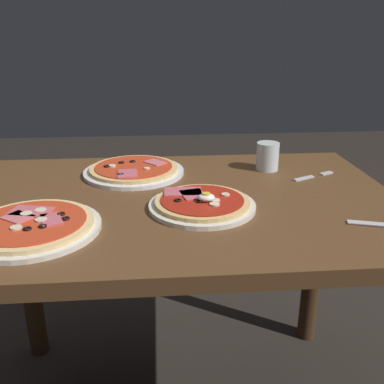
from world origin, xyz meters
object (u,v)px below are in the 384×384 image
(pizza_foreground, at_px, (202,204))
(fork, at_px, (310,177))
(dining_table, at_px, (179,238))
(pizza_across_right, at_px, (32,226))
(water_glass_near, at_px, (267,158))
(pizza_across_left, at_px, (134,170))

(pizza_foreground, height_order, fork, pizza_foreground)
(dining_table, bearing_deg, fork, 17.73)
(fork, bearing_deg, pizza_across_right, -157.68)
(dining_table, xyz_separation_m, water_glass_near, (0.30, 0.23, 0.16))
(pizza_across_right, xyz_separation_m, fork, (0.76, 0.31, -0.01))
(pizza_foreground, xyz_separation_m, pizza_across_left, (-0.19, 0.30, -0.00))
(pizza_foreground, xyz_separation_m, fork, (0.36, 0.21, -0.01))
(pizza_foreground, distance_m, pizza_across_right, 0.41)
(pizza_foreground, xyz_separation_m, water_glass_near, (0.25, 0.30, 0.03))
(pizza_across_right, bearing_deg, dining_table, 27.50)
(dining_table, distance_m, pizza_foreground, 0.17)
(pizza_across_left, xyz_separation_m, pizza_across_right, (-0.22, -0.40, 0.00))
(pizza_across_left, bearing_deg, water_glass_near, 1.18)
(water_glass_near, bearing_deg, pizza_foreground, -128.89)
(pizza_across_left, height_order, water_glass_near, water_glass_near)
(pizza_across_left, distance_m, pizza_across_right, 0.45)
(pizza_foreground, bearing_deg, dining_table, 125.78)
(dining_table, height_order, water_glass_near, water_glass_near)
(water_glass_near, bearing_deg, pizza_across_left, -178.82)
(pizza_across_left, bearing_deg, pizza_across_right, -118.60)
(pizza_foreground, relative_size, pizza_across_right, 0.88)
(pizza_foreground, distance_m, water_glass_near, 0.39)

